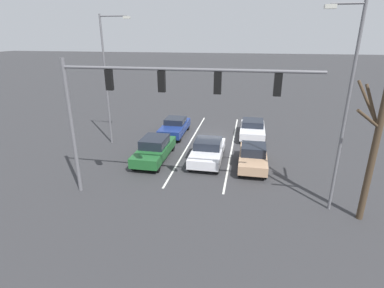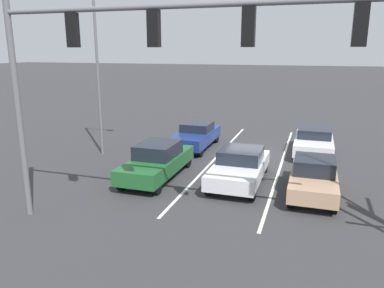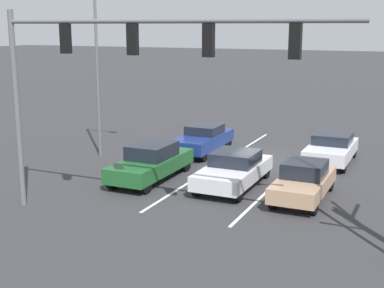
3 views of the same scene
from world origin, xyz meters
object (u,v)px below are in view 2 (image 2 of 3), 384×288
object	(u,v)px
car_navy_rightlane_second	(196,135)
traffic_signal_gantry	(131,54)
car_tan_leftlane_front	(314,177)
car_white_leftlane_second	(314,141)
car_darkgreen_rightlane_front	(157,160)
car_silver_midlane_front	(240,166)
street_lamp_right_shoulder	(100,52)

from	to	relation	value
car_navy_rightlane_second	traffic_signal_gantry	bearing A→B (deg)	97.45
car_tan_leftlane_front	car_white_leftlane_second	world-z (taller)	car_tan_leftlane_front
car_darkgreen_rightlane_front	car_navy_rightlane_second	size ratio (longest dim) A/B	1.08
car_tan_leftlane_front	car_white_leftlane_second	size ratio (longest dim) A/B	0.99
car_silver_midlane_front	street_lamp_right_shoulder	distance (m)	9.14
car_darkgreen_rightlane_front	traffic_signal_gantry	distance (m)	6.79
car_white_leftlane_second	car_silver_midlane_front	bearing A→B (deg)	62.41
car_navy_rightlane_second	car_silver_midlane_front	bearing A→B (deg)	125.50
car_tan_leftlane_front	car_white_leftlane_second	distance (m)	6.04
car_navy_rightlane_second	car_white_leftlane_second	world-z (taller)	car_navy_rightlane_second
car_silver_midlane_front	car_navy_rightlane_second	distance (m)	5.98
car_silver_midlane_front	car_white_leftlane_second	bearing A→B (deg)	-117.59
car_darkgreen_rightlane_front	car_white_leftlane_second	bearing A→B (deg)	-136.69
traffic_signal_gantry	street_lamp_right_shoulder	world-z (taller)	street_lamp_right_shoulder
car_white_leftlane_second	street_lamp_right_shoulder	distance (m)	12.01
car_darkgreen_rightlane_front	street_lamp_right_shoulder	xyz separation A→B (m)	(4.09, -2.56, 4.55)
car_silver_midlane_front	traffic_signal_gantry	distance (m)	7.37
car_darkgreen_rightlane_front	traffic_signal_gantry	xyz separation A→B (m)	(-1.40, 4.83, 4.56)
street_lamp_right_shoulder	car_navy_rightlane_second	bearing A→B (deg)	-145.90
car_silver_midlane_front	traffic_signal_gantry	xyz separation A→B (m)	(2.14, 5.34, 4.61)
car_navy_rightlane_second	street_lamp_right_shoulder	size ratio (longest dim) A/B	0.48
car_navy_rightlane_second	traffic_signal_gantry	size ratio (longest dim) A/B	0.38
car_tan_leftlane_front	traffic_signal_gantry	bearing A→B (deg)	43.61
car_tan_leftlane_front	car_silver_midlane_front	bearing A→B (deg)	-9.36
car_darkgreen_rightlane_front	car_navy_rightlane_second	world-z (taller)	car_darkgreen_rightlane_front
car_silver_midlane_front	car_tan_leftlane_front	bearing A→B (deg)	170.64
car_silver_midlane_front	street_lamp_right_shoulder	world-z (taller)	street_lamp_right_shoulder
car_darkgreen_rightlane_front	car_tan_leftlane_front	world-z (taller)	car_darkgreen_rightlane_front
street_lamp_right_shoulder	traffic_signal_gantry	bearing A→B (deg)	126.59
car_tan_leftlane_front	car_silver_midlane_front	world-z (taller)	car_tan_leftlane_front
car_silver_midlane_front	traffic_signal_gantry	world-z (taller)	traffic_signal_gantry
car_navy_rightlane_second	car_darkgreen_rightlane_front	bearing A→B (deg)	89.35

